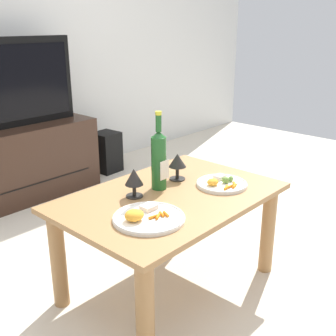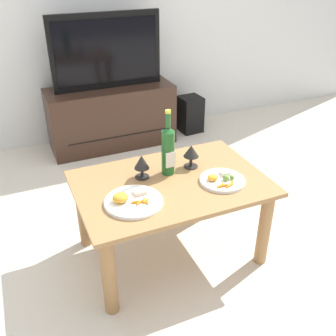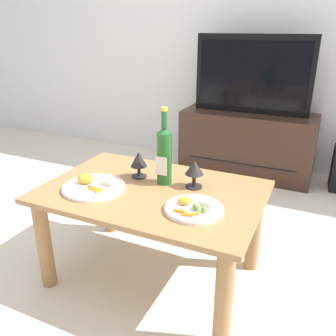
% 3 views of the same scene
% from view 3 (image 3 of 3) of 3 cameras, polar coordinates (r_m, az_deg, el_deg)
% --- Properties ---
extents(ground_plane, '(6.40, 6.40, 0.00)m').
position_cam_3_polar(ground_plane, '(1.90, -2.34, -16.83)').
color(ground_plane, beige).
extents(back_wall, '(6.40, 0.10, 2.60)m').
position_cam_3_polar(back_wall, '(3.23, 13.58, 23.41)').
color(back_wall, silver).
rests_on(back_wall, ground_plane).
extents(dining_table, '(1.01, 0.68, 0.49)m').
position_cam_3_polar(dining_table, '(1.68, -2.54, -6.43)').
color(dining_table, '#9E7042').
rests_on(dining_table, ground_plane).
extents(tv_stand, '(1.08, 0.41, 0.53)m').
position_cam_3_polar(tv_stand, '(3.05, 12.61, 3.84)').
color(tv_stand, '#382319').
rests_on(tv_stand, ground_plane).
extents(tv_screen, '(0.92, 0.05, 0.60)m').
position_cam_3_polar(tv_screen, '(2.92, 13.54, 14.47)').
color(tv_screen, black).
rests_on(tv_screen, tv_stand).
extents(wine_bottle, '(0.07, 0.07, 0.37)m').
position_cam_3_polar(wine_bottle, '(1.64, -0.60, 2.31)').
color(wine_bottle, '#1E5923').
rests_on(wine_bottle, dining_table).
extents(goblet_left, '(0.08, 0.08, 0.13)m').
position_cam_3_polar(goblet_left, '(1.74, -4.77, 1.22)').
color(goblet_left, black).
rests_on(goblet_left, dining_table).
extents(goblet_right, '(0.09, 0.09, 0.13)m').
position_cam_3_polar(goblet_right, '(1.62, 4.29, -0.18)').
color(goblet_right, black).
rests_on(goblet_right, dining_table).
extents(dinner_plate_left, '(0.29, 0.29, 0.06)m').
position_cam_3_polar(dinner_plate_left, '(1.67, -12.02, -2.85)').
color(dinner_plate_left, white).
rests_on(dinner_plate_left, dining_table).
extents(dinner_plate_right, '(0.24, 0.24, 0.04)m').
position_cam_3_polar(dinner_plate_right, '(1.45, 4.17, -6.45)').
color(dinner_plate_right, white).
rests_on(dinner_plate_right, dining_table).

